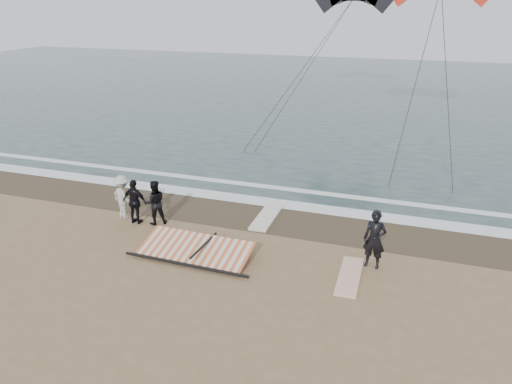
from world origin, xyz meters
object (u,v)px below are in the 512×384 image
at_px(board_white, 350,276).
at_px(sail_rig, 196,249).
at_px(board_cream, 267,217).
at_px(man_main, 375,239).

relative_size(board_white, sail_rig, 0.53).
bearing_deg(board_cream, man_main, -31.01).
xyz_separation_m(board_cream, sail_rig, (-1.32, -3.48, 0.14)).
xyz_separation_m(board_white, board_cream, (-3.67, 3.31, 0.01)).
bearing_deg(board_white, board_cream, 135.73).
height_order(man_main, board_white, man_main).
distance_m(man_main, board_white, 1.38).
bearing_deg(sail_rig, board_cream, 69.27).
xyz_separation_m(man_main, board_cream, (-4.23, 2.41, -0.89)).
relative_size(board_cream, sail_rig, 0.59).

